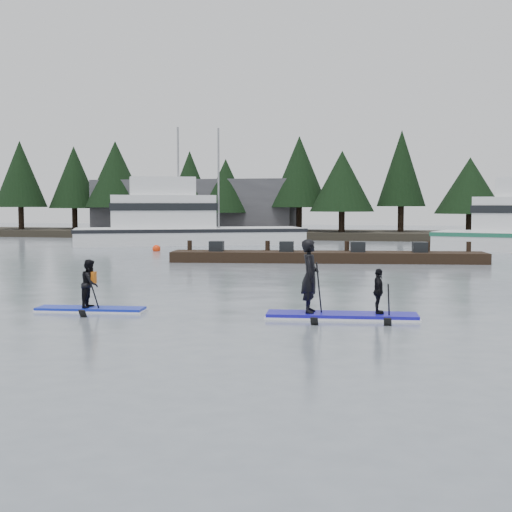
% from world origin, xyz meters
% --- Properties ---
extents(ground, '(160.00, 160.00, 0.00)m').
position_xyz_m(ground, '(0.00, 0.00, 0.00)').
color(ground, slate).
rests_on(ground, ground).
extents(far_shore, '(70.00, 8.00, 0.60)m').
position_xyz_m(far_shore, '(0.00, 42.00, 0.30)').
color(far_shore, '#2D281E').
rests_on(far_shore, ground).
extents(treeline, '(60.00, 4.00, 8.00)m').
position_xyz_m(treeline, '(0.00, 42.00, 0.00)').
color(treeline, black).
rests_on(treeline, ground).
extents(waterfront_building, '(18.00, 6.00, 5.00)m').
position_xyz_m(waterfront_building, '(-14.00, 44.00, 2.50)').
color(waterfront_building, '#4C4C51').
rests_on(waterfront_building, ground).
extents(fishing_boat_large, '(16.38, 10.57, 9.20)m').
position_xyz_m(fishing_boat_large, '(-10.86, 30.65, 0.69)').
color(fishing_boat_large, white).
rests_on(fishing_boat_large, ground).
extents(floating_dock, '(15.51, 4.14, 0.51)m').
position_xyz_m(floating_dock, '(1.02, 17.46, 0.26)').
color(floating_dock, black).
rests_on(floating_dock, ground).
extents(buoy_d, '(0.59, 0.59, 0.59)m').
position_xyz_m(buoy_d, '(7.50, 19.48, 0.00)').
color(buoy_d, red).
rests_on(buoy_d, ground).
extents(buoy_b, '(0.58, 0.58, 0.58)m').
position_xyz_m(buoy_b, '(-0.32, 20.48, 0.00)').
color(buoy_b, red).
rests_on(buoy_b, ground).
extents(buoy_a, '(0.50, 0.50, 0.50)m').
position_xyz_m(buoy_a, '(-10.09, 23.30, 0.00)').
color(buoy_a, red).
rests_on(buoy_a, ground).
extents(paddleboard_solo, '(2.93, 1.13, 1.85)m').
position_xyz_m(paddleboard_solo, '(-3.17, -0.04, 0.51)').
color(paddleboard_solo, '#1224B0').
rests_on(paddleboard_solo, ground).
extents(paddleboard_duo, '(3.82, 1.41, 2.47)m').
position_xyz_m(paddleboard_duo, '(3.29, 0.22, 0.63)').
color(paddleboard_duo, '#1711A3').
rests_on(paddleboard_duo, ground).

